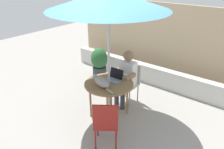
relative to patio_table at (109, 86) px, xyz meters
name	(u,v)px	position (x,y,z in m)	size (l,w,h in m)	color
ground_plane	(109,115)	(0.00, 0.00, -0.68)	(14.00, 14.00, 0.00)	gray
fence_back	(166,42)	(0.00, 2.41, 0.32)	(5.64, 0.08, 2.00)	tan
planter_wall_low	(152,75)	(0.00, 1.82, -0.44)	(5.08, 0.20, 0.48)	beige
patio_table	(109,86)	(0.00, 0.00, 0.00)	(0.96, 0.96, 0.75)	olive
patio_umbrella	(108,0)	(0.00, 0.00, 1.62)	(2.11, 2.11, 2.46)	#B7B7BC
chair_occupied	(130,80)	(0.00, 0.75, -0.15)	(0.40, 0.40, 0.89)	#B2A899
chair_empty	(106,121)	(0.53, -0.74, -0.15)	(0.56, 0.56, 0.89)	maroon
person_seated	(126,75)	(0.00, 0.59, 0.01)	(0.48, 0.48, 1.23)	white
laptop	(115,77)	(0.00, 0.20, 0.13)	(0.31, 0.26, 0.21)	gray
cat	(101,82)	(-0.05, -0.17, 0.15)	(0.63, 0.28, 0.17)	gray
potted_plant_near_fence	(99,63)	(-1.29, 1.20, -0.21)	(0.45, 0.45, 0.87)	#33383D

